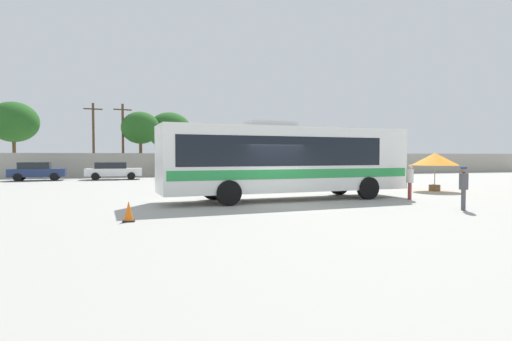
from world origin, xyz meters
The scene contains 16 objects.
ground_plane centered at (0.00, 10.00, 0.00)m, with size 300.00×300.00×0.00m, color #A3A099.
perimeter_wall centered at (0.00, 24.52, 1.14)m, with size 80.00×0.30×2.28m, color #9E998C.
coach_bus_white_green centered at (0.80, 1.55, 1.89)m, with size 11.77×3.61×3.54m.
attendant_by_bus_door centered at (6.41, 0.08, 0.91)m, with size 0.44×0.44×1.60m.
passenger_waiting_on_apron centered at (6.03, -3.56, 0.91)m, with size 0.45×0.45×1.60m.
vendor_umbrella_secondary_orange centered at (10.69, 3.60, 1.81)m, with size 2.58×2.58×2.19m.
parked_car_leftmost_dark_blue centered at (-13.78, 20.68, 0.79)m, with size 4.31×2.27×1.50m.
parked_car_second_white centered at (-7.87, 20.51, 0.78)m, with size 4.59×2.06×1.47m.
parked_car_third_grey centered at (-2.05, 21.01, 0.79)m, with size 4.09×2.13×1.49m.
parked_car_rightmost_grey centered at (5.41, 21.17, 0.79)m, with size 4.26×2.02×1.48m.
utility_pole_near centered at (-7.38, 28.00, 3.86)m, with size 1.79×0.48×7.37m.
utility_pole_far centered at (-10.21, 27.95, 3.85)m, with size 1.80×0.33×7.35m.
roadside_tree_left centered at (-17.59, 28.75, 5.33)m, with size 4.64×4.64×7.31m.
roadside_tree_midleft centered at (-5.63, 28.37, 4.95)m, with size 3.96×3.96×6.66m.
roadside_tree_midright centered at (-2.49, 30.41, 4.80)m, with size 4.89×4.89×6.89m.
traffic_cone_on_apron centered at (-5.88, -2.93, 0.31)m, with size 0.36×0.36×0.64m.
Camera 1 is at (-5.45, -15.83, 2.02)m, focal length 28.29 mm.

